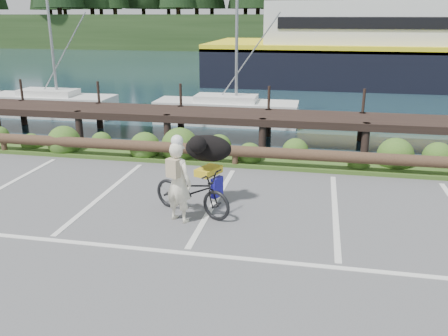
{
  "coord_description": "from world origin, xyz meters",
  "views": [
    {
      "loc": [
        2.1,
        -7.49,
        3.94
      ],
      "look_at": [
        0.39,
        1.12,
        1.1
      ],
      "focal_mm": 38.0,
      "sensor_mm": 36.0,
      "label": 1
    }
  ],
  "objects": [
    {
      "name": "dog",
      "position": [
        -0.1,
        1.87,
        1.26
      ],
      "size": [
        0.82,
        1.1,
        0.57
      ],
      "primitive_type": "ellipsoid",
      "rotation": [
        0.0,
        0.0,
        1.19
      ],
      "color": "black",
      "rests_on": "bicycle"
    },
    {
      "name": "log_rail",
      "position": [
        0.0,
        4.6,
        0.0
      ],
      "size": [
        32.0,
        0.3,
        0.6
      ],
      "primitive_type": null,
      "color": "#443021",
      "rests_on": "ground"
    },
    {
      "name": "cyclist",
      "position": [
        -0.49,
        0.92,
        0.82
      ],
      "size": [
        0.7,
        0.59,
        1.63
      ],
      "primitive_type": "imported",
      "rotation": [
        0.0,
        0.0,
        2.76
      ],
      "color": "#EBE4C7",
      "rests_on": "ground"
    },
    {
      "name": "harbor_backdrop",
      "position": [
        0.39,
        78.52,
        -0.0
      ],
      "size": [
        170.0,
        160.0,
        30.0
      ],
      "color": "#162C36",
      "rests_on": "ground"
    },
    {
      "name": "vegetation_strip",
      "position": [
        0.0,
        5.3,
        0.05
      ],
      "size": [
        34.0,
        1.6,
        0.1
      ],
      "primitive_type": "cube",
      "color": "#3D5B21",
      "rests_on": "ground"
    },
    {
      "name": "ground",
      "position": [
        0.0,
        0.0,
        0.0
      ],
      "size": [
        72.0,
        72.0,
        0.0
      ],
      "primitive_type": "plane",
      "color": "#505052"
    },
    {
      "name": "bicycle",
      "position": [
        -0.33,
        1.32,
        0.49
      ],
      "size": [
        1.97,
        1.3,
        0.98
      ],
      "primitive_type": "imported",
      "rotation": [
        0.0,
        0.0,
        1.19
      ],
      "color": "black",
      "rests_on": "ground"
    }
  ]
}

